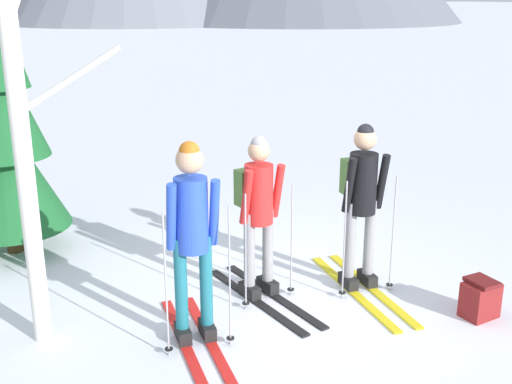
{
  "coord_description": "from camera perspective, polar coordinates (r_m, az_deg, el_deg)",
  "views": [
    {
      "loc": [
        -2.9,
        -4.92,
        2.91
      ],
      "look_at": [
        -0.2,
        0.35,
        1.05
      ],
      "focal_mm": 44.36,
      "sensor_mm": 36.0,
      "label": 1
    }
  ],
  "objects": [
    {
      "name": "skier_in_red",
      "position": [
        6.13,
        0.18,
        -1.54
      ],
      "size": [
        0.61,
        1.68,
        1.64
      ],
      "color": "black",
      "rests_on": "ground"
    },
    {
      "name": "birch_tree_tall",
      "position": [
        5.41,
        -20.22,
        4.39
      ],
      "size": [
        0.86,
        0.84,
        3.48
      ],
      "color": "silver",
      "rests_on": "ground"
    },
    {
      "name": "backpack_on_snow_front",
      "position": [
        6.35,
        19.57,
        -9.04
      ],
      "size": [
        0.33,
        0.28,
        0.38
      ],
      "color": "maroon",
      "rests_on": "ground"
    },
    {
      "name": "pine_tree_mid",
      "position": [
        7.64,
        -21.99,
        5.46
      ],
      "size": [
        1.35,
        1.35,
        3.26
      ],
      "color": "#51381E",
      "rests_on": "ground"
    },
    {
      "name": "skier_in_black",
      "position": [
        6.38,
        9.49,
        -0.55
      ],
      "size": [
        0.61,
        1.8,
        1.72
      ],
      "color": "yellow",
      "rests_on": "ground"
    },
    {
      "name": "skier_in_blue",
      "position": [
        5.31,
        -5.83,
        -3.56
      ],
      "size": [
        0.6,
        1.76,
        1.79
      ],
      "color": "red",
      "rests_on": "ground"
    },
    {
      "name": "ground_plane",
      "position": [
        6.41,
        3.08,
        -9.6
      ],
      "size": [
        400.0,
        400.0,
        0.0
      ],
      "primitive_type": "plane",
      "color": "white"
    }
  ]
}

